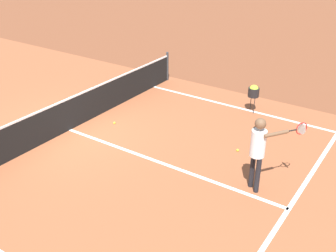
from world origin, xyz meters
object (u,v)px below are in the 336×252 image
object	(u,v)px
tennis_ball_near_net	(114,123)
net	(68,114)
player_near	(259,146)
ball_hopper	(254,91)
tennis_ball_mid_court	(238,150)

from	to	relation	value
tennis_ball_near_net	net	bearing A→B (deg)	141.36
player_near	ball_hopper	size ratio (longest dim) A/B	1.99
ball_hopper	tennis_ball_near_net	xyz separation A→B (m)	(-3.10, 2.98, -0.64)
net	tennis_ball_mid_court	distance (m)	4.79
ball_hopper	tennis_ball_mid_court	xyz separation A→B (m)	(-2.53, -0.71, -0.64)
player_near	tennis_ball_mid_court	bearing A→B (deg)	38.23
tennis_ball_near_net	ball_hopper	bearing A→B (deg)	-43.86
player_near	ball_hopper	world-z (taller)	player_near
net	ball_hopper	world-z (taller)	net
player_near	tennis_ball_mid_court	xyz separation A→B (m)	(1.30, 1.02, -1.06)
player_near	net	bearing A→B (deg)	92.91
net	player_near	xyz separation A→B (m)	(0.28, -5.52, 0.60)
player_near	ball_hopper	xyz separation A→B (m)	(3.83, 1.73, -0.41)
player_near	tennis_ball_mid_court	distance (m)	1.96
ball_hopper	tennis_ball_near_net	size ratio (longest dim) A/B	13.25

